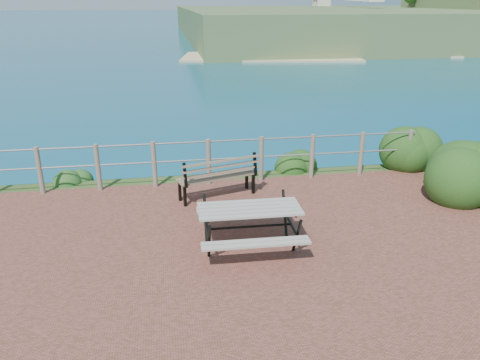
% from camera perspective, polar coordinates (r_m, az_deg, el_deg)
% --- Properties ---
extents(ground, '(10.00, 7.00, 0.12)m').
position_cam_1_polar(ground, '(7.23, -1.10, -10.24)').
color(ground, brown).
rests_on(ground, ground).
extents(ocean, '(1200.00, 1200.00, 0.00)m').
position_cam_1_polar(ocean, '(206.15, -9.54, 19.85)').
color(ocean, '#136274').
rests_on(ocean, ground).
extents(safety_railing, '(9.40, 0.10, 1.00)m').
position_cam_1_polar(safety_railing, '(10.03, -3.85, 2.53)').
color(safety_railing, '#6B5B4C').
rests_on(safety_railing, ground).
extents(picnic_table, '(1.64, 1.41, 0.68)m').
position_cam_1_polar(picnic_table, '(7.49, 1.15, -5.24)').
color(picnic_table, gray).
rests_on(picnic_table, ground).
extents(park_bench, '(1.65, 0.84, 0.90)m').
position_cam_1_polar(park_bench, '(9.31, -2.84, 1.22)').
color(park_bench, brown).
rests_on(park_bench, ground).
extents(shrub_right_front, '(1.49, 1.49, 2.11)m').
position_cam_1_polar(shrub_right_front, '(10.63, 25.65, -1.80)').
color(shrub_right_front, '#154516').
rests_on(shrub_right_front, ground).
extents(shrub_right_edge, '(1.16, 1.16, 1.65)m').
position_cam_1_polar(shrub_right_edge, '(11.99, 20.16, 1.51)').
color(shrub_right_edge, '#154516').
rests_on(shrub_right_edge, ground).
extents(shrub_lip_west, '(0.71, 0.71, 0.43)m').
position_cam_1_polar(shrub_lip_west, '(11.15, -19.60, 0.12)').
color(shrub_lip_west, '#1E4D1C').
rests_on(shrub_lip_west, ground).
extents(shrub_lip_east, '(0.84, 0.84, 0.61)m').
position_cam_1_polar(shrub_lip_east, '(11.26, 6.46, 1.47)').
color(shrub_lip_east, '#154516').
rests_on(shrub_lip_east, ground).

